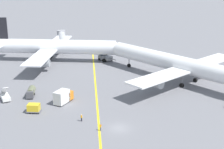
# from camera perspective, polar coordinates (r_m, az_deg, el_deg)

# --- Properties ---
(ground_plane) EXTENTS (600.00, 600.00, 0.00)m
(ground_plane) POSITION_cam_1_polar(r_m,az_deg,el_deg) (73.75, 1.18, -9.04)
(ground_plane) COLOR slate
(taxiway_stripe) EXTENTS (5.67, 119.91, 0.01)m
(taxiway_stripe) POSITION_cam_1_polar(r_m,az_deg,el_deg) (82.72, -2.45, -5.97)
(taxiway_stripe) COLOR yellow
(taxiway_stripe) RESTS_ON ground
(airliner_at_gate_left) EXTENTS (49.18, 47.63, 15.86)m
(airliner_at_gate_left) POSITION_cam_1_polar(r_m,az_deg,el_deg) (125.59, -9.62, 4.61)
(airliner_at_gate_left) COLOR white
(airliner_at_gate_left) RESTS_ON ground
(airliner_being_pushed) EXTENTS (42.82, 47.71, 16.87)m
(airliner_being_pushed) POSITION_cam_1_polar(r_m,az_deg,el_deg) (102.36, 11.59, 1.61)
(airliner_being_pushed) COLOR white
(airliner_being_pushed) RESTS_ON ground
(pushback_tug) EXTENTS (6.62, 7.22, 3.05)m
(pushback_tug) POSITION_cam_1_polar(r_m,az_deg,el_deg) (125.64, -1.17, 2.96)
(pushback_tug) COLOR gray
(pushback_tug) RESTS_ON ground
(gse_stair_truck_yellow) EXTENTS (3.74, 4.92, 4.06)m
(gse_stair_truck_yellow) POSITION_cam_1_polar(r_m,az_deg,el_deg) (92.49, -17.57, -3.53)
(gse_stair_truck_yellow) COLOR silver
(gse_stair_truck_yellow) RESTS_ON ground
(gse_fuel_bowser_stubby) EXTENTS (2.18, 4.98, 2.40)m
(gse_fuel_bowser_stubby) POSITION_cam_1_polar(r_m,az_deg,el_deg) (92.93, -13.51, -2.87)
(gse_fuel_bowser_stubby) COLOR #666B4C
(gse_fuel_bowser_stubby) RESTS_ON ground
(gse_container_dolly_flat) EXTENTS (3.43, 2.54, 2.15)m
(gse_container_dolly_flat) POSITION_cam_1_polar(r_m,az_deg,el_deg) (82.94, -13.06, -5.50)
(gse_container_dolly_flat) COLOR slate
(gse_container_dolly_flat) RESTS_ON ground
(gse_catering_truck_tall) EXTENTS (4.85, 6.28, 3.50)m
(gse_catering_truck_tall) POSITION_cam_1_polar(r_m,az_deg,el_deg) (86.98, -8.23, -3.68)
(gse_catering_truck_tall) COLOR orange
(gse_catering_truck_tall) RESTS_ON ground
(ground_crew_wing_walker_right) EXTENTS (0.36, 0.36, 1.65)m
(ground_crew_wing_walker_right) POSITION_cam_1_polar(r_m,az_deg,el_deg) (76.85, -5.17, -7.26)
(ground_crew_wing_walker_right) COLOR black
(ground_crew_wing_walker_right) RESTS_ON ground
(ground_crew_ramp_agent_by_cones) EXTENTS (0.47, 0.36, 1.58)m
(ground_crew_ramp_agent_by_cones) POSITION_cam_1_polar(r_m,az_deg,el_deg) (72.38, -1.97, -8.87)
(ground_crew_ramp_agent_by_cones) COLOR #4C4C51
(ground_crew_ramp_agent_by_cones) RESTS_ON ground
(jet_bridge) EXTENTS (6.70, 23.42, 5.79)m
(jet_bridge) POSITION_cam_1_polar(r_m,az_deg,el_deg) (148.34, -8.42, 6.12)
(jet_bridge) COLOR #B7B7BC
(jet_bridge) RESTS_ON ground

